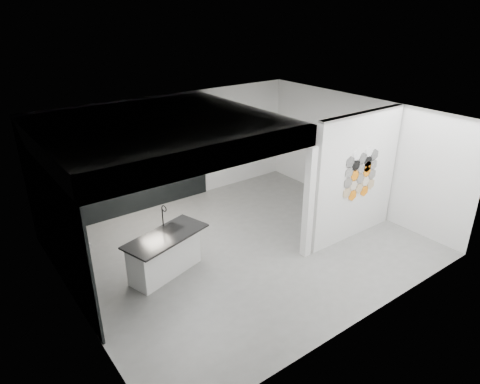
% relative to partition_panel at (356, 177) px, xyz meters
% --- Properties ---
extents(floor, '(7.00, 6.00, 0.01)m').
position_rel_partition_panel_xyz_m(floor, '(-2.23, 1.00, -1.40)').
color(floor, slate).
extents(partition_panel, '(2.45, 0.15, 2.80)m').
position_rel_partition_panel_xyz_m(partition_panel, '(0.00, 0.00, 0.00)').
color(partition_panel, silver).
rests_on(partition_panel, floor).
extents(bay_clad_back, '(4.40, 0.04, 2.35)m').
position_rel_partition_panel_xyz_m(bay_clad_back, '(-3.52, 3.97, -0.22)').
color(bay_clad_back, black).
rests_on(bay_clad_back, floor).
extents(bay_clad_left, '(0.04, 4.00, 2.35)m').
position_rel_partition_panel_xyz_m(bay_clad_left, '(-5.70, 2.00, -0.22)').
color(bay_clad_left, black).
rests_on(bay_clad_left, floor).
extents(bulkhead, '(4.40, 4.00, 0.40)m').
position_rel_partition_panel_xyz_m(bulkhead, '(-3.52, 2.00, 1.15)').
color(bulkhead, silver).
rests_on(bulkhead, corner_column).
extents(corner_column, '(0.16, 0.16, 2.35)m').
position_rel_partition_panel_xyz_m(corner_column, '(-1.41, 0.00, -0.22)').
color(corner_column, silver).
rests_on(corner_column, floor).
extents(fascia_beam, '(4.40, 0.16, 0.40)m').
position_rel_partition_panel_xyz_m(fascia_beam, '(-3.52, 0.08, 1.15)').
color(fascia_beam, silver).
rests_on(fascia_beam, corner_column).
extents(wall_basin, '(0.40, 0.60, 0.12)m').
position_rel_partition_panel_xyz_m(wall_basin, '(-5.46, 1.80, -0.55)').
color(wall_basin, silver).
rests_on(wall_basin, bay_clad_left).
extents(display_shelf, '(3.00, 0.15, 0.04)m').
position_rel_partition_panel_xyz_m(display_shelf, '(-3.43, 3.87, -0.10)').
color(display_shelf, black).
rests_on(display_shelf, bay_clad_back).
extents(kitchen_island, '(1.76, 1.14, 1.31)m').
position_rel_partition_panel_xyz_m(kitchen_island, '(-4.04, 1.13, -0.96)').
color(kitchen_island, silver).
rests_on(kitchen_island, floor).
extents(stockpot, '(0.27, 0.27, 0.20)m').
position_rel_partition_panel_xyz_m(stockpot, '(-4.39, 3.87, 0.02)').
color(stockpot, black).
rests_on(stockpot, display_shelf).
extents(kettle, '(0.21, 0.21, 0.14)m').
position_rel_partition_panel_xyz_m(kettle, '(-2.66, 3.87, -0.01)').
color(kettle, black).
rests_on(kettle, display_shelf).
extents(glass_bowl, '(0.20, 0.20, 0.11)m').
position_rel_partition_panel_xyz_m(glass_bowl, '(-2.08, 3.87, -0.02)').
color(glass_bowl, gray).
rests_on(glass_bowl, display_shelf).
extents(glass_vase, '(0.13, 0.13, 0.15)m').
position_rel_partition_panel_xyz_m(glass_vase, '(-2.08, 3.87, -0.01)').
color(glass_vase, gray).
rests_on(glass_vase, display_shelf).
extents(bottle_dark, '(0.07, 0.07, 0.17)m').
position_rel_partition_panel_xyz_m(bottle_dark, '(-3.77, 3.87, 0.01)').
color(bottle_dark, black).
rests_on(bottle_dark, display_shelf).
extents(utensil_cup, '(0.10, 0.10, 0.10)m').
position_rel_partition_panel_xyz_m(utensil_cup, '(-4.11, 3.87, -0.03)').
color(utensil_cup, black).
rests_on(utensil_cup, display_shelf).
extents(hex_tile_cluster, '(1.04, 0.02, 1.16)m').
position_rel_partition_panel_xyz_m(hex_tile_cluster, '(0.03, -0.09, 0.10)').
color(hex_tile_cluster, tan).
rests_on(hex_tile_cluster, partition_panel).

